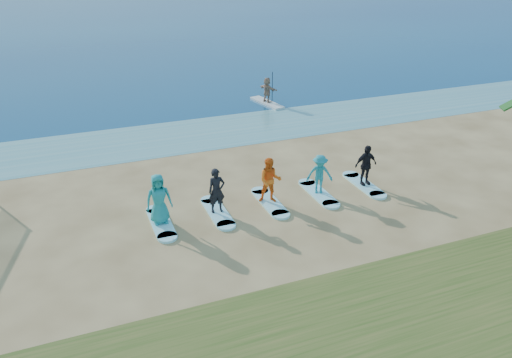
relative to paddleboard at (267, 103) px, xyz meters
name	(u,v)px	position (x,y,z in m)	size (l,w,h in m)	color
ground	(249,235)	(-6.67, -14.30, -0.06)	(600.00, 600.00, 0.00)	tan
shallow_water	(178,137)	(-6.67, -3.80, -0.05)	(600.00, 600.00, 0.00)	teal
paddleboard	(267,103)	(0.00, 0.00, 0.00)	(0.70, 3.00, 0.12)	silver
paddleboarder	(267,90)	(0.00, 0.00, 0.84)	(1.44, 0.46, 1.56)	tan
surfboard_0	(161,223)	(-9.39, -12.42, -0.01)	(0.70, 2.20, 0.09)	#A2F2FB
student_0	(159,199)	(-9.39, -12.42, 0.97)	(0.92, 0.60, 1.88)	teal
surfboard_1	(217,212)	(-7.24, -12.42, -0.01)	(0.70, 2.20, 0.09)	#A2F2FB
student_1	(217,191)	(-7.24, -12.42, 0.90)	(0.63, 0.42, 1.74)	black
surfboard_2	(270,202)	(-5.08, -12.42, -0.01)	(0.70, 2.20, 0.09)	#A2F2FB
student_2	(270,180)	(-5.08, -12.42, 0.94)	(0.88, 0.69, 1.82)	orange
surfboard_3	(318,193)	(-2.93, -12.42, -0.01)	(0.70, 2.20, 0.09)	#A2F2FB
student_3	(320,174)	(-2.93, -12.42, 0.84)	(1.05, 0.60, 1.63)	teal
surfboard_4	(364,185)	(-0.78, -12.42, -0.01)	(0.70, 2.20, 0.09)	#A2F2FB
student_4	(366,165)	(-0.78, -12.42, 0.89)	(1.01, 0.42, 1.72)	black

